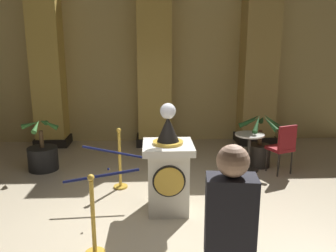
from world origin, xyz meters
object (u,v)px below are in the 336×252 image
(pedestal_clock, at_px, (168,170))
(potted_palm_left, at_px, (43,155))
(potted_palm_right, at_px, (259,147))
(cafe_chair_red, at_px, (283,145))
(stanchion_near, at_px, (120,167))
(cafe_table, at_px, (249,147))
(stanchion_far, at_px, (94,228))
(bystander_guest, at_px, (229,249))

(pedestal_clock, height_order, potted_palm_left, pedestal_clock)
(pedestal_clock, height_order, potted_palm_right, pedestal_clock)
(cafe_chair_red, bearing_deg, stanchion_near, -170.62)
(potted_palm_right, distance_m, cafe_table, 0.36)
(stanchion_far, xyz_separation_m, potted_palm_right, (2.83, 2.87, 0.04))
(pedestal_clock, distance_m, stanchion_near, 1.19)
(cafe_chair_red, bearing_deg, stanchion_far, -142.21)
(potted_palm_left, relative_size, bystander_guest, 0.61)
(stanchion_far, height_order, potted_palm_left, potted_palm_left)
(bystander_guest, xyz_separation_m, cafe_chair_red, (1.89, 3.79, -0.35))
(stanchion_near, height_order, stanchion_far, stanchion_near)
(potted_palm_right, bearing_deg, potted_palm_left, 180.00)
(potted_palm_left, distance_m, cafe_table, 4.02)
(potted_palm_right, bearing_deg, bystander_guest, -110.58)
(potted_palm_left, distance_m, potted_palm_right, 4.29)
(potted_palm_left, relative_size, potted_palm_right, 0.94)
(pedestal_clock, relative_size, potted_palm_left, 1.54)
(potted_palm_left, distance_m, bystander_guest, 5.06)
(potted_palm_left, bearing_deg, potted_palm_right, -0.00)
(stanchion_far, height_order, potted_palm_right, potted_palm_right)
(bystander_guest, xyz_separation_m, cafe_table, (1.31, 4.01, -0.46))
(stanchion_near, bearing_deg, stanchion_far, -93.91)
(stanchion_far, bearing_deg, potted_palm_right, 45.40)
(stanchion_near, relative_size, cafe_table, 1.44)
(stanchion_near, relative_size, potted_palm_right, 0.95)
(stanchion_far, relative_size, cafe_chair_red, 1.05)
(cafe_table, bearing_deg, cafe_chair_red, -20.86)
(stanchion_far, distance_m, cafe_table, 3.68)
(stanchion_near, relative_size, bystander_guest, 0.61)
(pedestal_clock, height_order, cafe_table, pedestal_clock)
(stanchion_far, relative_size, cafe_table, 1.37)
(potted_palm_left, relative_size, cafe_chair_red, 1.09)
(stanchion_far, xyz_separation_m, cafe_table, (2.56, 2.65, 0.12))
(bystander_guest, bearing_deg, pedestal_clock, 97.77)
(pedestal_clock, height_order, stanchion_far, pedestal_clock)
(potted_palm_right, bearing_deg, stanchion_near, -160.82)
(pedestal_clock, relative_size, stanchion_far, 1.61)
(stanchion_near, distance_m, cafe_table, 2.53)
(potted_palm_left, bearing_deg, bystander_guest, -57.52)
(pedestal_clock, xyz_separation_m, stanchion_far, (-0.91, -1.07, -0.28))
(potted_palm_left, bearing_deg, pedestal_clock, -37.32)
(stanchion_far, xyz_separation_m, bystander_guest, (1.24, -1.36, 0.58))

